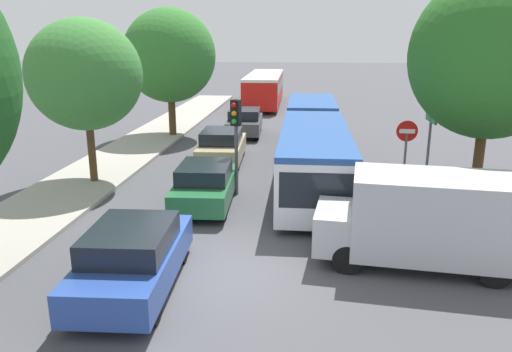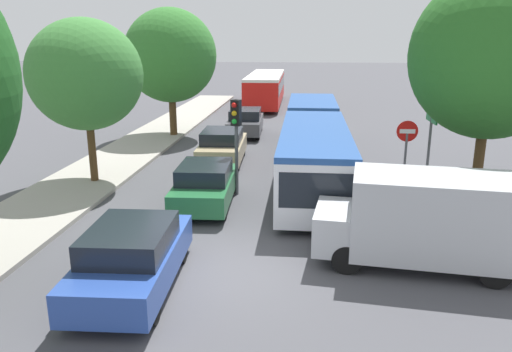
% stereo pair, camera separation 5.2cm
% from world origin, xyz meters
% --- Properties ---
extents(ground_plane, '(200.00, 200.00, 0.00)m').
position_xyz_m(ground_plane, '(0.00, 0.00, 0.00)').
color(ground_plane, '#47474C').
extents(kerb_strip_left, '(3.20, 40.42, 0.14)m').
position_xyz_m(kerb_strip_left, '(-6.78, 15.21, 0.07)').
color(kerb_strip_left, '#9E998E').
rests_on(kerb_strip_left, ground).
extents(articulated_bus, '(2.51, 15.79, 2.34)m').
position_xyz_m(articulated_bus, '(2.03, 10.06, 1.35)').
color(articulated_bus, silver).
rests_on(articulated_bus, ground).
extents(city_bus_rear, '(2.82, 11.77, 2.52)m').
position_xyz_m(city_bus_rear, '(-1.78, 30.43, 1.46)').
color(city_bus_rear, red).
rests_on(city_bus_rear, ground).
extents(queued_car_blue, '(2.04, 4.44, 1.52)m').
position_xyz_m(queued_car_blue, '(-1.99, -0.98, 0.77)').
color(queued_car_blue, '#284799').
rests_on(queued_car_blue, ground).
extents(queued_car_green, '(1.95, 4.24, 1.45)m').
position_xyz_m(queued_car_green, '(-1.55, 4.85, 0.73)').
color(queued_car_green, '#236638').
rests_on(queued_car_green, ground).
extents(queued_car_tan, '(2.02, 4.40, 1.50)m').
position_xyz_m(queued_car_tan, '(-1.98, 10.72, 0.76)').
color(queued_car_tan, tan).
rests_on(queued_car_tan, ground).
extents(queued_car_graphite, '(2.03, 4.42, 1.51)m').
position_xyz_m(queued_car_graphite, '(-1.78, 17.30, 0.76)').
color(queued_car_graphite, '#47474C').
rests_on(queued_car_graphite, ground).
extents(white_van, '(5.18, 2.48, 2.31)m').
position_xyz_m(white_van, '(4.76, 0.93, 1.24)').
color(white_van, '#B7BABF').
rests_on(white_van, ground).
extents(traffic_light, '(0.38, 0.40, 3.40)m').
position_xyz_m(traffic_light, '(-0.69, 6.15, 2.50)').
color(traffic_light, '#56595E').
rests_on(traffic_light, ground).
extents(no_entry_sign, '(0.70, 0.08, 2.82)m').
position_xyz_m(no_entry_sign, '(5.08, 5.90, 1.88)').
color(no_entry_sign, '#56595E').
rests_on(no_entry_sign, ground).
extents(direction_sign_post, '(0.10, 1.40, 3.60)m').
position_xyz_m(direction_sign_post, '(6.27, 7.77, 2.57)').
color(direction_sign_post, '#56595E').
rests_on(direction_sign_post, ground).
extents(tree_left_mid, '(4.15, 4.15, 6.17)m').
position_xyz_m(tree_left_mid, '(-6.33, 6.91, 4.13)').
color(tree_left_mid, '#51381E').
rests_on(tree_left_mid, ground).
extents(tree_left_far, '(5.00, 5.00, 7.00)m').
position_xyz_m(tree_left_far, '(-5.80, 16.40, 4.35)').
color(tree_left_far, '#51381E').
rests_on(tree_left_far, ground).
extents(tree_right_near, '(5.00, 5.00, 7.48)m').
position_xyz_m(tree_right_near, '(7.38, 5.66, 4.90)').
color(tree_right_near, '#51381E').
rests_on(tree_right_near, ground).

